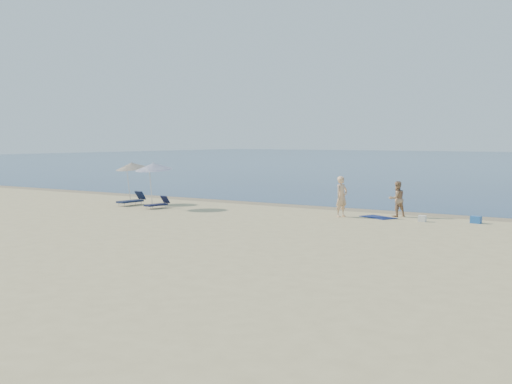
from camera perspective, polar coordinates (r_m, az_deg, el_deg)
ground at (r=19.43m, az=-18.62°, el=-6.65°), size 160.00×160.00×0.00m
wet_sand_strip at (r=34.76m, az=7.40°, el=-1.48°), size 240.00×1.60×0.00m
person_left at (r=31.12m, az=7.62°, el=-0.40°), size 0.64×0.81×1.96m
person_right at (r=31.67m, az=12.42°, el=-0.61°), size 1.03×1.06×1.72m
beach_towel at (r=31.20m, az=10.79°, el=-2.22°), size 1.93×1.57×0.03m
white_bag at (r=30.09m, az=14.56°, el=-2.30°), size 0.35×0.31×0.28m
blue_cooler at (r=30.22m, az=18.96°, el=-2.34°), size 0.47×0.35×0.32m
umbrella_near at (r=35.04m, az=-9.09°, el=2.26°), size 2.15×2.17×2.59m
umbrella_far at (r=37.94m, az=-10.98°, el=2.31°), size 2.18×2.20×2.53m
lounger_left at (r=36.96m, az=-10.97°, el=-0.72°), size 0.68×1.79×0.78m
lounger_right at (r=35.11m, az=-8.74°, el=-1.05°), size 0.66×1.53×0.66m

